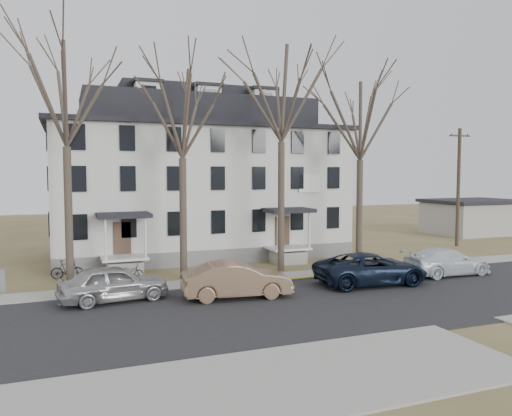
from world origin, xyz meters
name	(u,v)px	position (x,y,z in m)	size (l,w,h in m)	color
ground	(355,315)	(0.00, 0.00, 0.00)	(120.00, 120.00, 0.00)	olive
main_road	(331,304)	(0.00, 2.00, 0.00)	(120.00, 10.00, 0.04)	#27272A
far_sidewalk	(278,278)	(0.00, 8.00, 0.00)	(120.00, 2.00, 0.08)	#A09F97
near_sidewalk_left	(198,396)	(-8.00, -5.00, 0.00)	(20.00, 5.00, 0.08)	#A09F97
yellow_curb	(362,274)	(5.00, 7.10, 0.00)	(14.00, 0.25, 0.06)	gold
boarding_house	(198,181)	(-2.00, 17.95, 5.38)	(20.80, 12.36, 12.05)	slate
distant_building	(472,217)	(26.00, 20.00, 1.68)	(8.50, 6.50, 3.35)	#A09F97
tree_far_left	(65,86)	(-11.00, 9.80, 10.34)	(8.40, 8.40, 13.72)	#473B31
tree_mid_left	(182,106)	(-5.00, 9.80, 9.60)	(7.80, 7.80, 12.74)	#473B31
tree_center	(282,86)	(1.00, 9.80, 11.08)	(9.00, 9.00, 14.70)	#473B31
tree_mid_right	(361,115)	(6.50, 9.80, 9.60)	(7.80, 7.80, 12.74)	#473B31
utility_pole_far	(458,186)	(18.50, 14.00, 4.90)	(2.00, 0.28, 9.50)	#3D3023
car_silver	(114,284)	(-9.17, 5.85, 0.84)	(1.99, 4.95, 1.69)	#A6A6A6
car_tan	(237,281)	(-3.67, 4.44, 0.85)	(1.80, 5.16, 1.70)	brown
car_navy	(371,269)	(3.89, 4.57, 0.83)	(2.77, 6.00, 1.67)	black
car_white	(447,262)	(9.39, 5.05, 0.77)	(2.15, 5.28, 1.53)	white
bicycle_left	(130,272)	(-7.89, 10.53, 0.42)	(0.56, 1.62, 0.85)	black
bicycle_right	(67,271)	(-11.13, 11.63, 0.54)	(0.50, 1.79, 1.07)	black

